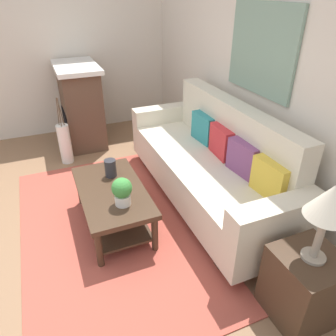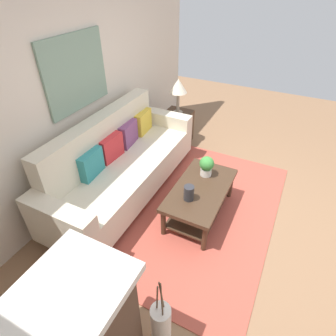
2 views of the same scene
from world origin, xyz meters
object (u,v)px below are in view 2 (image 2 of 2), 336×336
throw_pillow_crimson (111,148)px  throw_pillow_teal (91,164)px  table_lamp (178,87)px  throw_pillow_plum (128,134)px  throw_pillow_mustard (143,122)px  floor_vase (161,327)px  tabletop_vase (189,193)px  side_table (177,128)px  couch (121,166)px  potted_plant_tabletop (207,166)px  framed_painting (76,73)px  coffee_table (200,195)px

throw_pillow_crimson → throw_pillow_teal: bearing=180.0°
throw_pillow_teal → table_lamp: 1.98m
throw_pillow_plum → throw_pillow_teal: bearing=180.0°
throw_pillow_crimson → throw_pillow_mustard: same height
table_lamp → throw_pillow_teal: bearing=173.4°
throw_pillow_teal → table_lamp: (1.94, -0.22, 0.31)m
throw_pillow_teal → floor_vase: bearing=-125.9°
throw_pillow_crimson → tabletop_vase: throw_pillow_crimson is taller
side_table → table_lamp: 0.71m
couch → throw_pillow_plum: size_ratio=6.92×
couch → side_table: bearing=-3.7°
couch → table_lamp: size_ratio=4.37×
potted_plant_tabletop → table_lamp: 1.61m
tabletop_vase → table_lamp: table_lamp is taller
throw_pillow_crimson → framed_painting: bearing=90.0°
throw_pillow_mustard → potted_plant_tabletop: throw_pillow_mustard is taller
tabletop_vase → table_lamp: (1.73, 0.94, 0.47)m
throw_pillow_teal → table_lamp: table_lamp is taller
throw_pillow_plum → table_lamp: 1.21m
couch → framed_painting: (-0.00, 0.46, 1.15)m
tabletop_vase → floor_vase: tabletop_vase is taller
floor_vase → side_table: bearing=22.7°
throw_pillow_mustard → floor_vase: (-2.27, -1.49, -0.41)m
side_table → coffee_table: bearing=-146.2°
tabletop_vase → table_lamp: size_ratio=0.32×
throw_pillow_mustard → potted_plant_tabletop: bearing=-111.7°
throw_pillow_plum → throw_pillow_mustard: (0.40, 0.00, 0.00)m
floor_vase → coffee_table: bearing=10.0°
tabletop_vase → table_lamp: bearing=28.6°
tabletop_vase → floor_vase: size_ratio=0.34×
throw_pillow_mustard → tabletop_vase: throw_pillow_mustard is taller
throw_pillow_crimson → floor_vase: 2.14m
throw_pillow_mustard → tabletop_vase: bearing=-130.0°
coffee_table → tabletop_vase: 0.32m
floor_vase → framed_painting: framed_painting is taller
throw_pillow_plum → floor_vase: 2.43m
throw_pillow_plum → table_lamp: bearing=-11.0°
framed_painting → throw_pillow_mustard: bearing=-23.2°
coffee_table → floor_vase: bearing=-170.0°
throw_pillow_plum → potted_plant_tabletop: (-0.07, -1.18, -0.11)m
tabletop_vase → throw_pillow_plum: bearing=63.5°
throw_pillow_crimson → throw_pillow_mustard: bearing=0.0°
coffee_table → throw_pillow_crimson: bearing=92.6°
throw_pillow_plum → coffee_table: throw_pillow_plum is taller
tabletop_vase → side_table: size_ratio=0.32×
couch → tabletop_vase: bearing=-100.0°
throw_pillow_mustard → throw_pillow_crimson: bearing=180.0°
throw_pillow_mustard → table_lamp: bearing=-16.5°
framed_painting → floor_vase: bearing=-128.9°
table_lamp → framed_painting: bearing=159.9°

